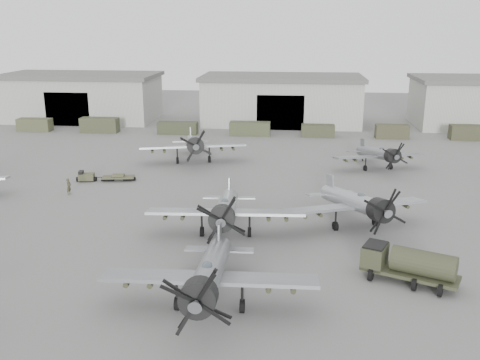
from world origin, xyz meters
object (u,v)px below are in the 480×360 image
object	(u,v)px
aircraft_mid_2	(358,203)
aircraft_far_0	(193,144)
aircraft_far_1	(380,154)
tug_trailer	(99,177)
fuel_tanker	(409,263)
aircraft_mid_1	(225,209)
aircraft_near_1	(209,275)
ground_crew	(69,187)

from	to	relation	value
aircraft_mid_2	aircraft_far_0	bearing A→B (deg)	110.13
aircraft_far_1	tug_trailer	distance (m)	34.30
fuel_tanker	tug_trailer	bearing A→B (deg)	167.82
aircraft_far_0	aircraft_mid_1	bearing A→B (deg)	-87.77
aircraft_far_0	aircraft_far_1	xyz separation A→B (m)	(23.76, -1.17, -0.46)
aircraft_far_0	fuel_tanker	bearing A→B (deg)	-70.50
aircraft_near_1	aircraft_mid_1	distance (m)	12.51
aircraft_far_0	aircraft_near_1	bearing A→B (deg)	-92.39
aircraft_near_1	ground_crew	world-z (taller)	aircraft_near_1
aircraft_far_0	ground_crew	size ratio (longest dim) A/B	7.80
aircraft_mid_2	ground_crew	bearing A→B (deg)	145.89
aircraft_mid_2	ground_crew	size ratio (longest dim) A/B	7.23
tug_trailer	ground_crew	distance (m)	5.49
aircraft_near_1	tug_trailer	bearing A→B (deg)	120.59
aircraft_mid_1	aircraft_mid_2	xyz separation A→B (m)	(11.44, 3.12, -0.10)
aircraft_mid_2	aircraft_far_0	xyz separation A→B (m)	(-18.87, 21.62, 0.15)
aircraft_near_1	ground_crew	distance (m)	29.40
aircraft_far_1	tug_trailer	size ratio (longest dim) A/B	1.76
aircraft_far_1	fuel_tanker	distance (m)	30.69
aircraft_near_1	aircraft_mid_2	size ratio (longest dim) A/B	1.07
aircraft_near_1	ground_crew	size ratio (longest dim) A/B	7.71
tug_trailer	ground_crew	size ratio (longest dim) A/B	3.61
aircraft_mid_1	aircraft_far_0	bearing A→B (deg)	103.04
aircraft_far_1	fuel_tanker	world-z (taller)	aircraft_far_1
aircraft_far_0	fuel_tanker	world-z (taller)	aircraft_far_0
aircraft_far_1	tug_trailer	bearing A→B (deg)	176.82
aircraft_far_1	ground_crew	bearing A→B (deg)	-175.70
ground_crew	aircraft_mid_1	bearing A→B (deg)	-111.10
aircraft_mid_1	aircraft_mid_2	distance (m)	11.86
aircraft_mid_1	aircraft_far_0	distance (m)	25.83
aircraft_near_1	aircraft_mid_1	bearing A→B (deg)	91.01
aircraft_mid_1	aircraft_far_1	bearing A→B (deg)	51.60
aircraft_mid_1	aircraft_far_1	distance (m)	28.68
aircraft_near_1	aircraft_mid_1	xyz separation A→B (m)	(-0.55, 12.50, -0.05)
aircraft_near_1	aircraft_far_1	distance (m)	39.37
aircraft_far_1	ground_crew	world-z (taller)	aircraft_far_1
aircraft_mid_2	aircraft_far_1	size ratio (longest dim) A/B	1.14
tug_trailer	aircraft_near_1	bearing A→B (deg)	-66.94
aircraft_mid_1	aircraft_mid_2	size ratio (longest dim) A/B	1.05
aircraft_near_1	aircraft_far_0	size ratio (longest dim) A/B	0.99
tug_trailer	aircraft_mid_1	bearing A→B (deg)	-51.26
aircraft_far_0	ground_crew	bearing A→B (deg)	-140.87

